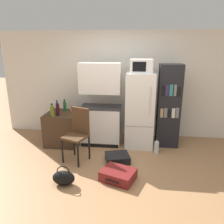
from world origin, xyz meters
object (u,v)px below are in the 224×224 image
(suitcase_small_flat, at_px, (117,158))
(water_bottle_front, at_px, (157,147))
(bottle_green_tall, at_px, (65,106))
(handbag, at_px, (64,178))
(bottle_ketchup_red, at_px, (58,107))
(bottle_wine_dark, at_px, (58,110))
(bottle_blue_soda, at_px, (57,108))
(bookshelf, at_px, (169,106))
(suitcase_large_flat, at_px, (118,175))
(chair, at_px, (78,130))
(microwave, at_px, (141,66))
(side_table, at_px, (63,128))
(refrigerator, at_px, (140,111))
(bottle_olive_oil, at_px, (52,111))
(bowl, at_px, (74,110))
(kitchen_hutch, at_px, (101,107))

(suitcase_small_flat, relative_size, water_bottle_front, 1.71)
(bottle_green_tall, distance_m, handbag, 1.94)
(bottle_ketchup_red, xyz_separation_m, water_bottle_front, (2.27, -0.50, -0.66))
(bottle_wine_dark, xyz_separation_m, bottle_blue_soda, (-0.06, 0.15, 0.00))
(bottle_ketchup_red, bearing_deg, bottle_green_tall, -21.99)
(bookshelf, height_order, suitcase_large_flat, bookshelf)
(bookshelf, bearing_deg, bottle_blue_soda, -174.93)
(chair, bearing_deg, bottle_wine_dark, 159.81)
(bottle_blue_soda, distance_m, suitcase_small_flat, 1.74)
(microwave, bearing_deg, suitcase_small_flat, -116.89)
(bookshelf, xyz_separation_m, chair, (-1.78, -0.87, -0.29))
(side_table, height_order, refrigerator, refrigerator)
(bookshelf, height_order, bottle_green_tall, bookshelf)
(refrigerator, xyz_separation_m, bottle_blue_soda, (-1.80, -0.11, 0.04))
(bottle_olive_oil, distance_m, suitcase_large_flat, 1.96)
(bookshelf, bearing_deg, bottle_green_tall, -179.60)
(side_table, height_order, suitcase_small_flat, side_table)
(bowl, relative_size, suitcase_small_flat, 0.30)
(bottle_ketchup_red, bearing_deg, bottle_blue_soda, -70.72)
(refrigerator, relative_size, bottle_green_tall, 5.97)
(suitcase_large_flat, bearing_deg, refrigerator, 96.65)
(bottle_blue_soda, bearing_deg, handbag, -67.97)
(kitchen_hutch, bearing_deg, handbag, -101.06)
(bottle_ketchup_red, distance_m, bottle_blue_soda, 0.30)
(bottle_green_tall, distance_m, bottle_olive_oil, 0.45)
(bottle_ketchup_red, relative_size, suitcase_large_flat, 0.28)
(bottle_ketchup_red, bearing_deg, water_bottle_front, -12.49)
(bookshelf, xyz_separation_m, bottle_ketchup_red, (-2.52, 0.07, -0.10))
(microwave, height_order, handbag, microwave)
(suitcase_large_flat, relative_size, handbag, 1.78)
(chair, distance_m, handbag, 1.00)
(bottle_blue_soda, xyz_separation_m, water_bottle_front, (2.17, -0.22, -0.71))
(refrigerator, bearing_deg, bookshelf, 9.51)
(bottle_olive_oil, bearing_deg, handbag, -63.76)
(kitchen_hutch, height_order, microwave, microwave)
(bottle_wine_dark, distance_m, water_bottle_front, 2.23)
(suitcase_small_flat, distance_m, water_bottle_front, 0.90)
(side_table, xyz_separation_m, bottle_ketchup_red, (-0.18, 0.24, 0.44))
(side_table, relative_size, kitchen_hutch, 0.40)
(bottle_green_tall, bearing_deg, bottle_ketchup_red, 158.01)
(chair, xyz_separation_m, suitcase_small_flat, (0.76, -0.02, -0.53))
(bottle_green_tall, xyz_separation_m, handbag, (0.52, -1.73, -0.71))
(bottle_green_tall, height_order, bowl, bottle_green_tall)
(bottle_blue_soda, xyz_separation_m, suitcase_small_flat, (1.40, -0.68, -0.77))
(bottle_ketchup_red, bearing_deg, bookshelf, -1.49)
(bottle_blue_soda, bearing_deg, chair, -45.78)
(kitchen_hutch, relative_size, bottle_olive_oil, 6.52)
(chair, bearing_deg, kitchen_hutch, 90.21)
(bookshelf, distance_m, handbag, 2.63)
(kitchen_hutch, relative_size, bottle_wine_dark, 6.28)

